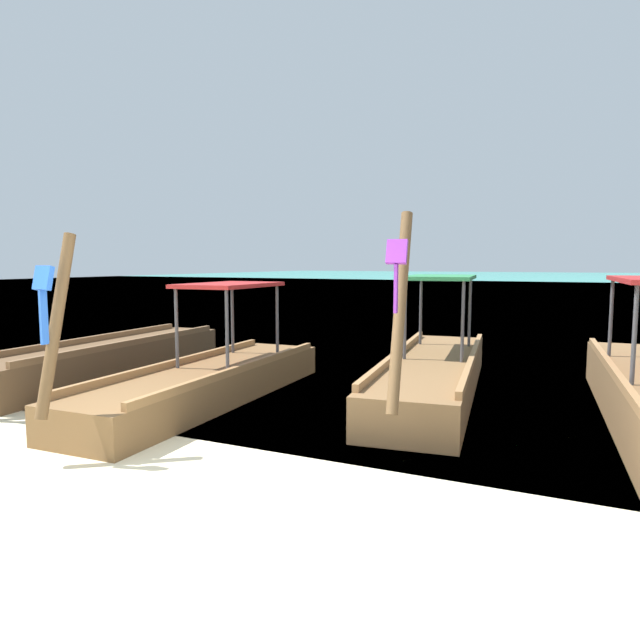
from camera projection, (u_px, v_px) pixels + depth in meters
ground at (157, 494)px, 4.89m from camera, size 120.00×120.00×0.00m
sea_water at (546, 281)px, 60.26m from camera, size 120.00×120.00×0.00m
longtail_boat_green_ribbon at (108, 360)px, 9.81m from camera, size 1.23×5.62×2.44m
longtail_boat_blue_ribbon at (207, 380)px, 8.19m from camera, size 1.42×5.52×2.34m
longtail_boat_violet_ribbon at (433, 372)px, 8.62m from camera, size 1.86×6.21×2.57m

